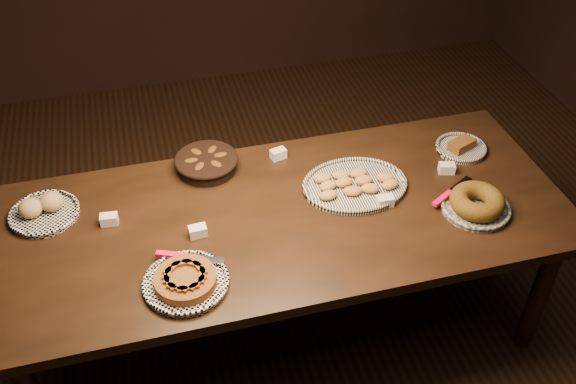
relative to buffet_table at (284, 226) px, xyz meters
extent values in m
plane|color=black|center=(0.00, 0.00, -0.68)|extent=(5.00, 5.00, 0.00)
cube|color=black|center=(0.00, 0.00, 0.05)|extent=(2.40, 1.00, 0.05)
cylinder|color=black|center=(1.08, -0.38, -0.33)|extent=(0.08, 0.08, 0.70)
cylinder|color=black|center=(-1.08, 0.38, -0.33)|extent=(0.08, 0.08, 0.70)
cylinder|color=black|center=(1.08, 0.38, -0.33)|extent=(0.08, 0.08, 0.70)
torus|color=white|center=(-0.45, -0.29, 0.09)|extent=(0.32, 0.32, 0.02)
cylinder|color=#512A10|center=(-0.45, -0.29, 0.10)|extent=(0.30, 0.30, 0.04)
cube|color=#54290E|center=(-0.39, -0.27, 0.13)|extent=(0.05, 0.08, 0.01)
cube|color=#54290E|center=(-0.42, -0.24, 0.13)|extent=(0.08, 0.06, 0.01)
cube|color=#54290E|center=(-0.45, -0.23, 0.13)|extent=(0.08, 0.03, 0.01)
cube|color=#54290E|center=(-0.49, -0.24, 0.13)|extent=(0.08, 0.07, 0.01)
cube|color=#54290E|center=(-0.51, -0.27, 0.13)|extent=(0.04, 0.08, 0.01)
cube|color=#54290E|center=(-0.51, -0.31, 0.13)|extent=(0.05, 0.08, 0.01)
cube|color=#54290E|center=(-0.48, -0.34, 0.13)|extent=(0.08, 0.06, 0.01)
cube|color=#54290E|center=(-0.45, -0.35, 0.13)|extent=(0.08, 0.03, 0.01)
cube|color=#54290E|center=(-0.41, -0.34, 0.13)|extent=(0.08, 0.07, 0.01)
cube|color=#54290E|center=(-0.39, -0.31, 0.13)|extent=(0.04, 0.08, 0.01)
cube|color=#FF0C42|center=(-0.49, -0.15, 0.10)|extent=(0.12, 0.07, 0.02)
cube|color=silver|center=(-0.37, -0.20, 0.10)|extent=(0.15, 0.09, 0.00)
torus|color=black|center=(0.34, 0.09, 0.09)|extent=(0.37, 0.37, 0.02)
ellipsoid|color=#AE6832|center=(0.20, 0.03, 0.11)|extent=(0.09, 0.06, 0.04)
ellipsoid|color=#AE6832|center=(0.31, 0.03, 0.11)|extent=(0.09, 0.07, 0.04)
ellipsoid|color=#AE6832|center=(0.39, 0.03, 0.11)|extent=(0.09, 0.07, 0.04)
ellipsoid|color=#AE6832|center=(0.48, 0.03, 0.11)|extent=(0.09, 0.07, 0.04)
ellipsoid|color=#AE6832|center=(0.22, 0.09, 0.11)|extent=(0.09, 0.07, 0.04)
ellipsoid|color=#AE6832|center=(0.29, 0.10, 0.11)|extent=(0.09, 0.06, 0.04)
ellipsoid|color=#AE6832|center=(0.38, 0.09, 0.11)|extent=(0.08, 0.06, 0.04)
ellipsoid|color=#AE6832|center=(0.48, 0.08, 0.11)|extent=(0.09, 0.07, 0.04)
ellipsoid|color=#AE6832|center=(0.21, 0.15, 0.11)|extent=(0.08, 0.06, 0.04)
ellipsoid|color=#AE6832|center=(0.30, 0.15, 0.11)|extent=(0.09, 0.07, 0.04)
ellipsoid|color=#AE6832|center=(0.38, 0.14, 0.11)|extent=(0.09, 0.06, 0.04)
torus|color=black|center=(0.78, -0.19, 0.09)|extent=(0.29, 0.29, 0.02)
torus|color=brown|center=(0.78, -0.19, 0.13)|extent=(0.24, 0.24, 0.08)
cube|color=#FF0C42|center=(0.66, -0.11, 0.10)|extent=(0.12, 0.08, 0.02)
cube|color=silver|center=(0.77, -0.05, 0.10)|extent=(0.15, 0.10, 0.00)
cylinder|color=black|center=(-0.26, 0.38, 0.11)|extent=(0.33, 0.33, 0.07)
torus|color=black|center=(-0.26, 0.38, 0.13)|extent=(0.29, 0.29, 0.02)
ellipsoid|color=#37180B|center=(-0.19, 0.39, 0.13)|extent=(0.09, 0.05, 0.04)
ellipsoid|color=#37180B|center=(-0.22, 0.44, 0.13)|extent=(0.09, 0.10, 0.04)
ellipsoid|color=#37180B|center=(-0.30, 0.44, 0.13)|extent=(0.09, 0.10, 0.04)
ellipsoid|color=#37180B|center=(-0.33, 0.38, 0.13)|extent=(0.09, 0.05, 0.04)
ellipsoid|color=#37180B|center=(-0.30, 0.33, 0.13)|extent=(0.09, 0.10, 0.04)
ellipsoid|color=#37180B|center=(-0.23, 0.32, 0.13)|extent=(0.09, 0.10, 0.04)
torus|color=white|center=(-0.96, 0.24, 0.09)|extent=(0.29, 0.29, 0.02)
ellipsoid|color=#9C7148|center=(-1.01, 0.25, 0.12)|extent=(0.10, 0.10, 0.08)
ellipsoid|color=#9C7148|center=(-0.93, 0.27, 0.12)|extent=(0.10, 0.10, 0.08)
torus|color=black|center=(0.91, 0.22, 0.09)|extent=(0.24, 0.24, 0.02)
cube|color=#512A10|center=(0.91, 0.22, 0.11)|extent=(0.14, 0.11, 0.04)
cube|color=white|center=(-0.37, -0.04, 0.10)|extent=(0.07, 0.05, 0.04)
cube|color=white|center=(0.07, 0.38, 0.10)|extent=(0.08, 0.06, 0.04)
cube|color=white|center=(0.42, -0.06, 0.10)|extent=(0.07, 0.05, 0.04)
cube|color=white|center=(-0.71, 0.12, 0.10)|extent=(0.07, 0.05, 0.04)
cube|color=white|center=(0.78, 0.08, 0.10)|extent=(0.08, 0.06, 0.04)
camera|label=1|loc=(-0.50, -1.92, 1.86)|focal=40.00mm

